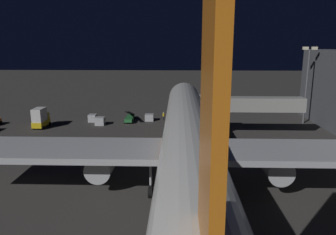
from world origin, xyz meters
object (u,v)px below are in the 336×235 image
(airliner_at_gate, at_px, (188,140))
(traffic_cone_nose_starboard, at_px, (173,122))
(baggage_container_mid_row, at_px, (93,118))
(traffic_cone_nose_port, at_px, (194,122))
(jet_bridge, at_px, (242,104))
(ground_crew_marshaller_fwd, at_px, (173,117))
(baggage_container_far_row, at_px, (100,121))
(apron_floodlight_mast, at_px, (307,79))
(belt_loader, at_px, (130,118))
(baggage_container_near_belt, at_px, (149,117))
(ground_crew_near_nose_gear, at_px, (164,116))
(cargo_truck_aft, at_px, (40,118))

(airliner_at_gate, distance_m, traffic_cone_nose_starboard, 31.78)
(traffic_cone_nose_starboard, bearing_deg, baggage_container_mid_row, -2.22)
(baggage_container_mid_row, bearing_deg, traffic_cone_nose_port, 178.22)
(jet_bridge, relative_size, ground_crew_marshaller_fwd, 10.33)
(baggage_container_far_row, bearing_deg, traffic_cone_nose_starboard, -171.92)
(apron_floodlight_mast, distance_m, belt_loader, 38.16)
(airliner_at_gate, bearing_deg, baggage_container_near_belt, -77.28)
(belt_loader, xyz_separation_m, traffic_cone_nose_port, (-13.89, 1.04, -0.57))
(airliner_at_gate, xyz_separation_m, ground_crew_near_nose_gear, (4.39, -34.18, -4.83))
(airliner_at_gate, xyz_separation_m, baggage_container_mid_row, (19.72, -31.91, -4.97))
(ground_crew_near_nose_gear, xyz_separation_m, ground_crew_marshaller_fwd, (-2.23, 1.58, 0.07))
(ground_crew_near_nose_gear, bearing_deg, traffic_cone_nose_port, 155.82)
(baggage_container_near_belt, bearing_deg, baggage_container_mid_row, 5.67)
(airliner_at_gate, distance_m, baggage_container_near_belt, 34.32)
(ground_crew_near_nose_gear, bearing_deg, baggage_container_far_row, 21.43)
(cargo_truck_aft, height_order, belt_loader, cargo_truck_aft)
(cargo_truck_aft, distance_m, traffic_cone_nose_port, 31.47)
(baggage_container_near_belt, distance_m, traffic_cone_nose_starboard, 5.62)
(belt_loader, distance_m, baggage_container_far_row, 6.58)
(jet_bridge, bearing_deg, airliner_at_gate, 64.46)
(jet_bridge, bearing_deg, baggage_container_near_belt, -32.33)
(ground_crew_near_nose_gear, distance_m, ground_crew_marshaller_fwd, 2.74)
(traffic_cone_nose_port, bearing_deg, apron_floodlight_mast, -178.29)
(baggage_container_mid_row, relative_size, traffic_cone_nose_port, 3.27)
(jet_bridge, xyz_separation_m, ground_crew_near_nose_gear, (14.81, -12.39, -4.95))
(ground_crew_near_nose_gear, height_order, traffic_cone_nose_starboard, ground_crew_near_nose_gear)
(baggage_container_far_row, relative_size, traffic_cone_nose_port, 3.41)
(baggage_container_far_row, bearing_deg, apron_floodlight_mast, -176.19)
(baggage_container_mid_row, xyz_separation_m, baggage_container_far_row, (-2.29, 2.84, 0.02))
(baggage_container_mid_row, bearing_deg, jet_bridge, 161.46)
(ground_crew_near_nose_gear, bearing_deg, ground_crew_marshaller_fwd, 144.62)
(apron_floodlight_mast, distance_m, cargo_truck_aft, 55.14)
(ground_crew_marshaller_fwd, relative_size, traffic_cone_nose_starboard, 3.35)
(baggage_container_far_row, distance_m, traffic_cone_nose_starboard, 15.40)
(traffic_cone_nose_port, bearing_deg, baggage_container_far_row, 6.28)
(cargo_truck_aft, bearing_deg, jet_bridge, 173.03)
(jet_bridge, bearing_deg, traffic_cone_nose_port, -48.93)
(baggage_container_mid_row, xyz_separation_m, traffic_cone_nose_port, (-21.92, 0.68, -0.53))
(belt_loader, relative_size, traffic_cone_nose_starboard, 15.72)
(baggage_container_mid_row, bearing_deg, apron_floodlight_mast, -179.98)
(baggage_container_far_row, bearing_deg, traffic_cone_nose_port, -173.72)
(cargo_truck_aft, distance_m, ground_crew_near_nose_gear, 25.66)
(ground_crew_near_nose_gear, bearing_deg, baggage_container_mid_row, 8.45)
(apron_floodlight_mast, distance_m, baggage_container_near_belt, 34.11)
(cargo_truck_aft, xyz_separation_m, traffic_cone_nose_port, (-31.08, -4.62, -1.73))
(baggage_container_mid_row, relative_size, ground_crew_near_nose_gear, 1.04)
(baggage_container_near_belt, xyz_separation_m, baggage_container_mid_row, (12.25, 1.22, 0.06))
(baggage_container_near_belt, bearing_deg, belt_loader, 11.43)
(apron_floodlight_mast, distance_m, traffic_cone_nose_port, 25.03)
(ground_crew_near_nose_gear, bearing_deg, jet_bridge, 140.09)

